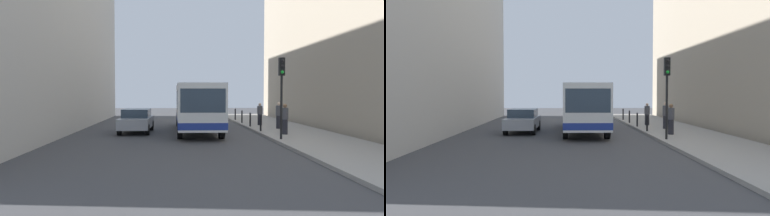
% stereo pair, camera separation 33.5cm
% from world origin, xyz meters
% --- Properties ---
extents(ground_plane, '(80.00, 80.00, 0.00)m').
position_xyz_m(ground_plane, '(0.00, 0.00, 0.00)').
color(ground_plane, '#424244').
extents(sidewalk, '(4.40, 40.00, 0.15)m').
position_xyz_m(sidewalk, '(5.40, 0.00, 0.07)').
color(sidewalk, '#9E9991').
rests_on(sidewalk, ground).
extents(building_right, '(7.00, 32.00, 13.79)m').
position_xyz_m(building_right, '(11.50, 4.00, 6.89)').
color(building_right, '#B2A38C').
rests_on(building_right, ground).
extents(bus, '(2.58, 11.03, 3.00)m').
position_xyz_m(bus, '(-0.39, 2.96, 1.73)').
color(bus, white).
rests_on(bus, ground).
extents(car_beside_bus, '(1.97, 4.45, 1.48)m').
position_xyz_m(car_beside_bus, '(-4.16, 2.48, 0.78)').
color(car_beside_bus, '#A5A8AD').
rests_on(car_beside_bus, ground).
extents(traffic_light, '(0.28, 0.33, 4.10)m').
position_xyz_m(traffic_light, '(3.55, -2.57, 3.01)').
color(traffic_light, black).
rests_on(traffic_light, sidewalk).
extents(bollard_near, '(0.11, 0.11, 0.95)m').
position_xyz_m(bollard_near, '(3.45, 1.55, 0.62)').
color(bollard_near, black).
rests_on(bollard_near, sidewalk).
extents(bollard_mid, '(0.11, 0.11, 0.95)m').
position_xyz_m(bollard_mid, '(3.45, 4.75, 0.62)').
color(bollard_mid, black).
rests_on(bollard_mid, sidewalk).
extents(bollard_far, '(0.11, 0.11, 0.95)m').
position_xyz_m(bollard_far, '(3.45, 7.95, 0.62)').
color(bollard_far, black).
rests_on(bollard_far, sidewalk).
extents(bollard_farthest, '(0.11, 0.11, 0.95)m').
position_xyz_m(bollard_farthest, '(3.45, 11.14, 0.62)').
color(bollard_farthest, black).
rests_on(bollard_farthest, sidewalk).
extents(pedestrian_near_signal, '(0.38, 0.38, 1.72)m').
position_xyz_m(pedestrian_near_signal, '(4.38, -0.37, 1.01)').
color(pedestrian_near_signal, '#26262D').
rests_on(pedestrian_near_signal, sidewalk).
extents(pedestrian_mid_sidewalk, '(0.38, 0.38, 1.73)m').
position_xyz_m(pedestrian_mid_sidewalk, '(4.98, 3.07, 1.01)').
color(pedestrian_mid_sidewalk, '#26262D').
rests_on(pedestrian_mid_sidewalk, sidewalk).
extents(pedestrian_far_sidewalk, '(0.38, 0.38, 1.59)m').
position_xyz_m(pedestrian_far_sidewalk, '(4.37, 5.83, 0.94)').
color(pedestrian_far_sidewalk, '#26262D').
rests_on(pedestrian_far_sidewalk, sidewalk).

